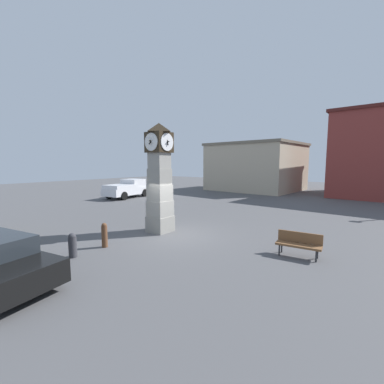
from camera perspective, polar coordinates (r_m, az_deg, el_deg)
name	(u,v)px	position (r m, az deg, el deg)	size (l,w,h in m)	color
ground_plane	(173,235)	(12.81, -4.25, -9.50)	(86.48, 86.48, 0.00)	#4C4C4F
clock_tower	(160,178)	(13.09, -7.21, 3.03)	(1.33, 1.43, 5.49)	gray
bollard_near_tower	(73,245)	(10.75, -25.01, -10.63)	(0.30, 0.30, 0.93)	#333338
bollard_mid_row	(104,235)	(11.48, -18.88, -9.00)	(0.24, 0.24, 1.03)	brown
pickup_truck	(127,189)	(27.08, -14.14, 0.75)	(2.76, 5.32, 1.85)	silver
bench	(299,243)	(10.64, 22.66, -10.37)	(1.64, 0.68, 0.90)	brown
street_lamp_far_side	(287,164)	(30.71, 20.28, 5.91)	(0.50, 0.24, 5.92)	slate
warehouse_blue_far	(256,167)	(34.97, 14.09, 5.45)	(11.18, 10.54, 6.06)	#B7A88E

